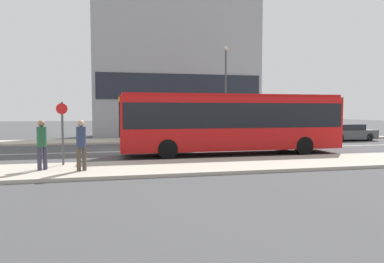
# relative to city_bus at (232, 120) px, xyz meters

# --- Properties ---
(ground_plane) EXTENTS (120.00, 120.00, 0.00)m
(ground_plane) POSITION_rel_city_bus_xyz_m (-5.57, 2.44, -1.82)
(ground_plane) COLOR #444447
(sidewalk_near) EXTENTS (44.00, 3.50, 0.13)m
(sidewalk_near) POSITION_rel_city_bus_xyz_m (-5.57, -3.81, -1.76)
(sidewalk_near) COLOR #B2A899
(sidewalk_near) RESTS_ON ground_plane
(sidewalk_far) EXTENTS (44.00, 3.50, 0.13)m
(sidewalk_far) POSITION_rel_city_bus_xyz_m (-5.57, 8.69, -1.76)
(sidewalk_far) COLOR #B2A899
(sidewalk_far) RESTS_ON ground_plane
(lane_centerline) EXTENTS (41.80, 0.16, 0.01)m
(lane_centerline) POSITION_rel_city_bus_xyz_m (-5.57, 2.44, -1.82)
(lane_centerline) COLOR silver
(lane_centerline) RESTS_ON ground_plane
(apartment_block_left_tower) EXTENTS (14.92, 4.27, 15.90)m
(apartment_block_left_tower) POSITION_rel_city_bus_xyz_m (-0.41, 14.03, 6.12)
(apartment_block_left_tower) COLOR #9EA3A8
(apartment_block_left_tower) RESTS_ON ground_plane
(city_bus) EXTENTS (11.69, 2.48, 3.17)m
(city_bus) POSITION_rel_city_bus_xyz_m (0.00, 0.00, 0.00)
(city_bus) COLOR red
(city_bus) RESTS_ON ground_plane
(parked_car_0) EXTENTS (4.62, 1.68, 1.44)m
(parked_car_0) POSITION_rel_city_bus_xyz_m (6.36, 5.77, -1.15)
(parked_car_0) COLOR silver
(parked_car_0) RESTS_ON ground_plane
(parked_car_1) EXTENTS (4.10, 1.86, 1.27)m
(parked_car_1) POSITION_rel_city_bus_xyz_m (11.55, 5.97, -1.21)
(parked_car_1) COLOR #4C5156
(parked_car_1) RESTS_ON ground_plane
(pedestrian_near_stop) EXTENTS (0.34, 0.34, 1.85)m
(pedestrian_near_stop) POSITION_rel_city_bus_xyz_m (-8.68, -3.76, -0.64)
(pedestrian_near_stop) COLOR #383347
(pedestrian_near_stop) RESTS_ON sidewalk_near
(pedestrian_down_pavement) EXTENTS (0.35, 0.34, 1.86)m
(pedestrian_down_pavement) POSITION_rel_city_bus_xyz_m (-7.25, -4.25, -0.63)
(pedestrian_down_pavement) COLOR #4C4233
(pedestrian_down_pavement) RESTS_ON sidewalk_near
(bus_stop_sign) EXTENTS (0.44, 0.12, 2.54)m
(bus_stop_sign) POSITION_rel_city_bus_xyz_m (-8.11, -2.70, -0.21)
(bus_stop_sign) COLOR #4C4C51
(bus_stop_sign) RESTS_ON sidewalk_near
(street_lamp) EXTENTS (0.36, 0.36, 7.11)m
(street_lamp) POSITION_rel_city_bus_xyz_m (2.30, 8.01, 2.63)
(street_lamp) COLOR #4C4C51
(street_lamp) RESTS_ON sidewalk_far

